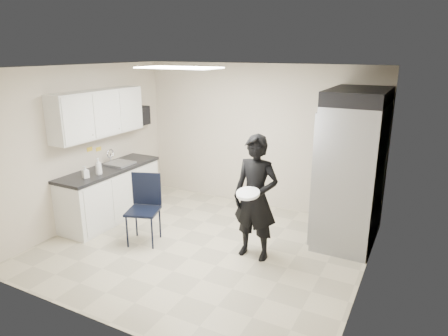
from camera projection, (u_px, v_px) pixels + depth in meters
The scene contains 21 objects.
floor at pixel (203, 247), 5.96m from camera, with size 4.50×4.50×0.00m, color #B4AA8D.
ceiling at pixel (200, 67), 5.22m from camera, with size 4.50×4.50×0.00m, color white.
back_wall at pixel (257, 137), 7.28m from camera, with size 4.50×4.50×0.00m, color beige.
left_wall at pixel (84, 146), 6.58m from camera, with size 4.00×4.00×0.00m, color beige.
right_wall at pixel (370, 188), 4.59m from camera, with size 4.00×4.00×0.00m, color beige.
ceiling_panel at pixel (179, 68), 5.83m from camera, with size 1.20×0.60×0.02m, color white.
lower_counter at pixel (111, 194), 6.87m from camera, with size 0.60×1.90×0.86m, color silver.
countertop at pixel (109, 169), 6.74m from camera, with size 0.64×1.95×0.05m, color black.
sink at pixel (120, 166), 6.95m from camera, with size 0.42×0.40×0.14m, color gray.
faucet at pixel (111, 157), 6.99m from camera, with size 0.02×0.02×0.24m, color silver.
upper_cabinets at pixel (98, 113), 6.53m from camera, with size 0.35×1.80×0.75m, color silver.
towel_dispenser at pixel (141, 116), 7.59m from camera, with size 0.22×0.30×0.35m, color black.
notice_sticker_left at pixel (90, 149), 6.69m from camera, with size 0.00×0.12×0.07m, color yellow.
notice_sticker_right at pixel (99, 149), 6.87m from camera, with size 0.00×0.12×0.07m, color yellow.
commercial_fridge at pixel (352, 174), 5.93m from camera, with size 0.80×1.35×2.10m, color gray.
fridge_compressor at pixel (359, 96), 5.60m from camera, with size 0.80×1.35×0.20m, color black.
folding_chair at pixel (143, 211), 5.95m from camera, with size 0.45×0.45×1.01m, color black.
man_tuxedo at pixel (256, 198), 5.45m from camera, with size 0.64×0.43×1.75m, color black.
bucket_lid at pixel (248, 193), 5.20m from camera, with size 0.31×0.31×0.04m, color white.
soap_bottle_a at pixel (99, 166), 6.33m from camera, with size 0.10×0.10×0.27m, color white.
soap_bottle_b at pixel (85, 172), 6.17m from camera, with size 0.09×0.09×0.19m, color #B8B7C4.
Camera 1 is at (2.77, -4.62, 2.82)m, focal length 32.00 mm.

